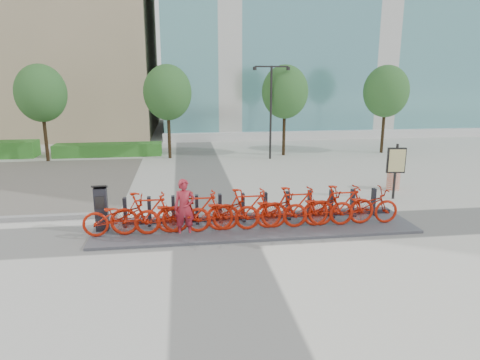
{
  "coord_description": "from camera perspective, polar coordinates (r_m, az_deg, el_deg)",
  "views": [
    {
      "loc": [
        -0.85,
        -11.84,
        4.51
      ],
      "look_at": [
        1.0,
        1.5,
        1.2
      ],
      "focal_mm": 32.0,
      "sensor_mm": 36.0,
      "label": 1
    }
  ],
  "objects": [
    {
      "name": "tree_2",
      "position": [
        24.56,
        6.01,
        11.59
      ],
      "size": [
        2.6,
        2.6,
        5.1
      ],
      "color": "black",
      "rests_on": "ground"
    },
    {
      "name": "bike_2",
      "position": [
        12.41,
        -8.96,
        -4.53
      ],
      "size": [
        2.14,
        0.75,
        1.12
      ],
      "primitive_type": "imported",
      "rotation": [
        0.0,
        0.0,
        1.57
      ],
      "color": "#AA1906",
      "rests_on": "dock_pad"
    },
    {
      "name": "construction_barrel",
      "position": [
        18.35,
        19.78,
        0.35
      ],
      "size": [
        0.6,
        0.6,
        0.99
      ],
      "primitive_type": "cylinder",
      "rotation": [
        0.0,
        0.0,
        -0.17
      ],
      "color": "red",
      "rests_on": "ground"
    },
    {
      "name": "tree_0",
      "position": [
        24.9,
        -25.02,
        10.43
      ],
      "size": [
        2.6,
        2.6,
        5.1
      ],
      "color": "black",
      "rests_on": "ground"
    },
    {
      "name": "bike_10",
      "position": [
        13.55,
        16.22,
        -3.35
      ],
      "size": [
        2.14,
        0.75,
        1.12
      ],
      "primitive_type": "imported",
      "rotation": [
        0.0,
        0.0,
        1.57
      ],
      "color": "#AA1906",
      "rests_on": "dock_pad"
    },
    {
      "name": "map_sign",
      "position": [
        16.75,
        20.1,
        2.17
      ],
      "size": [
        0.69,
        0.21,
        2.08
      ],
      "rotation": [
        0.0,
        0.0,
        -0.15
      ],
      "color": "black",
      "rests_on": "ground"
    },
    {
      "name": "bike_5",
      "position": [
        12.53,
        0.98,
        -3.89
      ],
      "size": [
        2.07,
        0.59,
        1.25
      ],
      "primitive_type": "imported",
      "rotation": [
        0.0,
        0.0,
        1.57
      ],
      "color": "#AA1906",
      "rests_on": "dock_pad"
    },
    {
      "name": "bike_6",
      "position": [
        12.67,
        4.2,
        -4.01
      ],
      "size": [
        2.14,
        0.75,
        1.12
      ],
      "primitive_type": "imported",
      "rotation": [
        0.0,
        0.0,
        1.57
      ],
      "color": "#AA1906",
      "rests_on": "dock_pad"
    },
    {
      "name": "tree_1",
      "position": [
        23.86,
        -9.64,
        11.41
      ],
      "size": [
        2.6,
        2.6,
        5.1
      ],
      "color": "black",
      "rests_on": "ground"
    },
    {
      "name": "streetlamp",
      "position": [
        23.39,
        4.15,
        10.4
      ],
      "size": [
        2.0,
        0.2,
        5.0
      ],
      "color": "black",
      "rests_on": "ground"
    },
    {
      "name": "hedge_b",
      "position": [
        25.72,
        -17.11,
        3.89
      ],
      "size": [
        6.0,
        1.2,
        0.7
      ],
      "primitive_type": "cube",
      "color": "#3A762E",
      "rests_on": "ground"
    },
    {
      "name": "worker_red",
      "position": [
        12.26,
        -7.4,
        -3.73
      ],
      "size": [
        0.62,
        0.42,
        1.68
      ],
      "primitive_type": "imported",
      "rotation": [
        0.0,
        0.0,
        0.02
      ],
      "color": "maroon",
      "rests_on": "ground"
    },
    {
      "name": "bike_1",
      "position": [
        12.43,
        -12.3,
        -4.35
      ],
      "size": [
        2.07,
        0.59,
        1.25
      ],
      "primitive_type": "imported",
      "rotation": [
        0.0,
        0.0,
        1.57
      ],
      "color": "#AA1906",
      "rests_on": "dock_pad"
    },
    {
      "name": "bike_9",
      "position": [
        13.26,
        13.39,
        -3.26
      ],
      "size": [
        2.07,
        0.59,
        1.25
      ],
      "primitive_type": "imported",
      "rotation": [
        0.0,
        0.0,
        1.57
      ],
      "color": "#AA1906",
      "rests_on": "dock_pad"
    },
    {
      "name": "bike_3",
      "position": [
        12.39,
        -5.63,
        -4.15
      ],
      "size": [
        2.07,
        0.59,
        1.25
      ],
      "primitive_type": "imported",
      "rotation": [
        0.0,
        0.0,
        1.57
      ],
      "color": "#AA1906",
      "rests_on": "dock_pad"
    },
    {
      "name": "kiosk",
      "position": [
        13.1,
        -18.01,
        -3.58
      ],
      "size": [
        0.44,
        0.38,
        1.39
      ],
      "rotation": [
        0.0,
        0.0,
        0.04
      ],
      "color": "black",
      "rests_on": "dock_pad"
    },
    {
      "name": "dock_pad",
      "position": [
        13.11,
        2.03,
        -6.13
      ],
      "size": [
        9.6,
        2.4,
        0.08
      ],
      "primitive_type": "cube",
      "color": "#42434A",
      "rests_on": "ground"
    },
    {
      "name": "bike_8",
      "position": [
        13.04,
        10.42,
        -3.69
      ],
      "size": [
        2.14,
        0.75,
        1.12
      ],
      "primitive_type": "imported",
      "rotation": [
        0.0,
        0.0,
        1.57
      ],
      "color": "#AA1906",
      "rests_on": "dock_pad"
    },
    {
      "name": "bike_4",
      "position": [
        12.46,
        -2.31,
        -4.29
      ],
      "size": [
        2.14,
        0.75,
        1.12
      ],
      "primitive_type": "imported",
      "rotation": [
        0.0,
        0.0,
        1.57
      ],
      "color": "#AA1906",
      "rests_on": "dock_pad"
    },
    {
      "name": "dock_rail_posts",
      "position": [
        13.42,
        1.95,
        -3.57
      ],
      "size": [
        8.02,
        0.5,
        0.85
      ],
      "primitive_type": null,
      "color": "black",
      "rests_on": "dock_pad"
    },
    {
      "name": "bike_7",
      "position": [
        12.82,
        7.36,
        -3.59
      ],
      "size": [
        2.07,
        0.59,
        1.25
      ],
      "primitive_type": "imported",
      "rotation": [
        0.0,
        0.0,
        1.57
      ],
      "color": "#AA1906",
      "rests_on": "dock_pad"
    },
    {
      "name": "ground",
      "position": [
        12.7,
        -3.57,
        -7.02
      ],
      "size": [
        120.0,
        120.0,
        0.0
      ],
      "primitive_type": "plane",
      "color": "beige"
    },
    {
      "name": "bike_0",
      "position": [
        12.53,
        -15.57,
        -4.7
      ],
      "size": [
        2.14,
        0.75,
        1.12
      ],
      "primitive_type": "imported",
      "rotation": [
        0.0,
        0.0,
        1.57
      ],
      "color": "#AA1906",
      "rests_on": "dock_pad"
    },
    {
      "name": "tree_3",
      "position": [
        26.64,
        18.89,
        11.11
      ],
      "size": [
        2.6,
        2.6,
        5.1
      ],
      "color": "black",
      "rests_on": "ground"
    }
  ]
}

